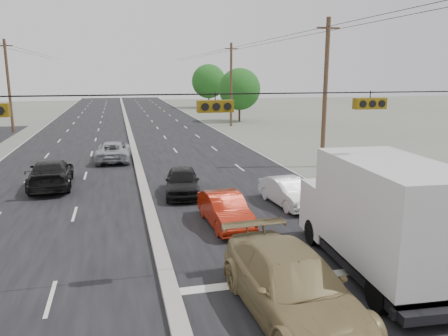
{
  "coord_description": "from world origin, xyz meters",
  "views": [
    {
      "loc": [
        -1.28,
        -12.37,
        6.37
      ],
      "look_at": [
        3.32,
        6.33,
        2.2
      ],
      "focal_mm": 35.0,
      "sensor_mm": 36.0,
      "label": 1
    }
  ],
  "objects_px": {
    "oncoming_near": "(51,173)",
    "red_sedan": "(225,210)",
    "black_suv": "(446,259)",
    "utility_pole_right_b": "(325,93)",
    "oncoming_far": "(113,151)",
    "queue_car_b": "(288,192)",
    "queue_car_a": "(182,182)",
    "utility_pole_left_c": "(9,86)",
    "tree_right_mid": "(240,89)",
    "tan_sedan": "(292,286)",
    "utility_pole_right_c": "(231,84)",
    "tree_right_far": "(209,81)",
    "box_truck": "(379,215)",
    "queue_car_d": "(370,201)"
  },
  "relations": [
    {
      "from": "box_truck",
      "to": "oncoming_far",
      "type": "height_order",
      "value": "box_truck"
    },
    {
      "from": "queue_car_b",
      "to": "utility_pole_right_c",
      "type": "bearing_deg",
      "value": 74.37
    },
    {
      "from": "tree_right_far",
      "to": "box_truck",
      "type": "relative_size",
      "value": 1.06
    },
    {
      "from": "utility_pole_right_b",
      "to": "oncoming_far",
      "type": "bearing_deg",
      "value": 158.34
    },
    {
      "from": "queue_car_b",
      "to": "tan_sedan",
      "type": "bearing_deg",
      "value": -117.08
    },
    {
      "from": "oncoming_near",
      "to": "red_sedan",
      "type": "bearing_deg",
      "value": 130.39
    },
    {
      "from": "box_truck",
      "to": "oncoming_near",
      "type": "relative_size",
      "value": 1.37
    },
    {
      "from": "utility_pole_right_c",
      "to": "tree_right_far",
      "type": "distance_m",
      "value": 30.2
    },
    {
      "from": "box_truck",
      "to": "tan_sedan",
      "type": "distance_m",
      "value": 4.26
    },
    {
      "from": "utility_pole_right_c",
      "to": "black_suv",
      "type": "bearing_deg",
      "value": -95.78
    },
    {
      "from": "red_sedan",
      "to": "oncoming_far",
      "type": "height_order",
      "value": "oncoming_far"
    },
    {
      "from": "queue_car_a",
      "to": "tree_right_mid",
      "type": "bearing_deg",
      "value": 76.92
    },
    {
      "from": "utility_pole_left_c",
      "to": "tree_right_far",
      "type": "xyz_separation_m",
      "value": [
        28.5,
        30.0,
        -0.15
      ]
    },
    {
      "from": "black_suv",
      "to": "queue_car_a",
      "type": "xyz_separation_m",
      "value": [
        -6.31,
        12.01,
        -0.09
      ]
    },
    {
      "from": "box_truck",
      "to": "black_suv",
      "type": "distance_m",
      "value": 2.31
    },
    {
      "from": "box_truck",
      "to": "black_suv",
      "type": "relative_size",
      "value": 1.29
    },
    {
      "from": "box_truck",
      "to": "queue_car_a",
      "type": "bearing_deg",
      "value": 117.68
    },
    {
      "from": "tree_right_mid",
      "to": "oncoming_near",
      "type": "xyz_separation_m",
      "value": [
        -20.07,
        -31.53,
        -3.52
      ]
    },
    {
      "from": "tree_right_far",
      "to": "tan_sedan",
      "type": "relative_size",
      "value": 1.34
    },
    {
      "from": "box_truck",
      "to": "tan_sedan",
      "type": "relative_size",
      "value": 1.27
    },
    {
      "from": "queue_car_a",
      "to": "tan_sedan",
      "type": "bearing_deg",
      "value": -77.83
    },
    {
      "from": "utility_pole_left_c",
      "to": "queue_car_a",
      "type": "distance_m",
      "value": 33.52
    },
    {
      "from": "utility_pole_left_c",
      "to": "queue_car_b",
      "type": "relative_size",
      "value": 2.46
    },
    {
      "from": "queue_car_b",
      "to": "queue_car_a",
      "type": "bearing_deg",
      "value": 140.95
    },
    {
      "from": "red_sedan",
      "to": "oncoming_near",
      "type": "bearing_deg",
      "value": 129.92
    },
    {
      "from": "tan_sedan",
      "to": "red_sedan",
      "type": "height_order",
      "value": "tan_sedan"
    },
    {
      "from": "box_truck",
      "to": "queue_car_b",
      "type": "distance_m",
      "value": 7.72
    },
    {
      "from": "red_sedan",
      "to": "queue_car_a",
      "type": "bearing_deg",
      "value": 98.18
    },
    {
      "from": "tree_right_mid",
      "to": "queue_car_b",
      "type": "distance_m",
      "value": 39.13
    },
    {
      "from": "tan_sedan",
      "to": "queue_car_a",
      "type": "bearing_deg",
      "value": 91.62
    },
    {
      "from": "utility_pole_right_b",
      "to": "box_truck",
      "type": "xyz_separation_m",
      "value": [
        -5.81,
        -15.68,
        -3.15
      ]
    },
    {
      "from": "black_suv",
      "to": "queue_car_d",
      "type": "relative_size",
      "value": 1.15
    },
    {
      "from": "box_truck",
      "to": "queue_car_b",
      "type": "height_order",
      "value": "box_truck"
    },
    {
      "from": "utility_pole_right_c",
      "to": "oncoming_near",
      "type": "bearing_deg",
      "value": -123.52
    },
    {
      "from": "queue_car_a",
      "to": "oncoming_far",
      "type": "distance_m",
      "value": 11.15
    },
    {
      "from": "box_truck",
      "to": "queue_car_d",
      "type": "relative_size",
      "value": 1.48
    },
    {
      "from": "oncoming_near",
      "to": "oncoming_far",
      "type": "height_order",
      "value": "oncoming_near"
    },
    {
      "from": "utility_pole_left_c",
      "to": "oncoming_near",
      "type": "height_order",
      "value": "utility_pole_left_c"
    },
    {
      "from": "black_suv",
      "to": "oncoming_near",
      "type": "bearing_deg",
      "value": 126.41
    },
    {
      "from": "black_suv",
      "to": "oncoming_near",
      "type": "height_order",
      "value": "black_suv"
    },
    {
      "from": "box_truck",
      "to": "oncoming_far",
      "type": "distance_m",
      "value": 22.9
    },
    {
      "from": "tree_right_mid",
      "to": "box_truck",
      "type": "bearing_deg",
      "value": -100.31
    },
    {
      "from": "red_sedan",
      "to": "queue_car_b",
      "type": "bearing_deg",
      "value": 26.38
    },
    {
      "from": "queue_car_b",
      "to": "oncoming_far",
      "type": "distance_m",
      "value": 16.03
    },
    {
      "from": "tree_right_far",
      "to": "queue_car_d",
      "type": "bearing_deg",
      "value": -95.57
    },
    {
      "from": "tan_sedan",
      "to": "oncoming_far",
      "type": "distance_m",
      "value": 23.59
    },
    {
      "from": "utility_pole_right_b",
      "to": "queue_car_b",
      "type": "bearing_deg",
      "value": -125.73
    },
    {
      "from": "utility_pole_right_b",
      "to": "queue_car_a",
      "type": "relative_size",
      "value": 2.3
    },
    {
      "from": "tan_sedan",
      "to": "utility_pole_right_c",
      "type": "bearing_deg",
      "value": 74.25
    },
    {
      "from": "utility_pole_right_b",
      "to": "black_suv",
      "type": "height_order",
      "value": "utility_pole_right_b"
    }
  ]
}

